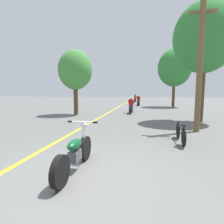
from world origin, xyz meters
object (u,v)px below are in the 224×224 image
Objects in this scene: roadside_tree_right_near at (205,38)px; roadside_tree_left at (75,70)px; motorcycle_rider_lead at (131,107)px; motorcycle_rider_mid at (138,101)px; utility_pole at (200,65)px; bicycle_parked at (181,133)px; roadside_tree_right_far at (174,68)px; motorcycle_foreground at (75,153)px; motorcycle_rider_far at (135,99)px.

roadside_tree_right_near is 1.39× the size of roadside_tree_left.
motorcycle_rider_lead is 8.47m from motorcycle_rider_mid.
roadside_tree_left reaches higher than motorcycle_rider_mid.
motorcycle_rider_lead is (-3.46, 6.44, -2.43)m from utility_pole.
bicycle_parked is (6.55, -6.42, -3.08)m from roadside_tree_left.
roadside_tree_left is 11.67m from motorcycle_rider_mid.
motorcycle_rider_mid is (-4.15, 1.38, -4.05)m from roadside_tree_right_far.
motorcycle_foreground is 19.65m from motorcycle_rider_mid.
roadside_tree_left reaches higher than motorcycle_rider_far.
roadside_tree_right_near is 7.15m from motorcycle_rider_lead.
motorcycle_rider_far is (-0.20, 28.11, 0.11)m from motorcycle_foreground.
roadside_tree_right_near is at bearing -71.19° from motorcycle_rider_mid.
motorcycle_rider_lead reaches higher than motorcycle_foreground.
roadside_tree_right_near is 3.29× the size of motorcycle_rider_lead.
motorcycle_rider_far is at bearing 96.73° from bicycle_parked.
motorcycle_rider_far reaches higher than motorcycle_foreground.
motorcycle_rider_far is (-4.99, 20.52, -4.33)m from roadside_tree_right_near.
bicycle_parked is (2.99, -25.30, -0.18)m from motorcycle_rider_far.
motorcycle_rider_lead is at bearing 106.10° from bicycle_parked.
motorcycle_rider_mid is at bearing 161.57° from roadside_tree_right_far.
roadside_tree_left reaches higher than motorcycle_rider_lead.
motorcycle_rider_far is at bearing 79.31° from roadside_tree_left.
motorcycle_foreground is at bearing -104.85° from roadside_tree_right_far.
motorcycle_rider_mid is (4.45, 10.40, -2.87)m from roadside_tree_left.
roadside_tree_right_far is at bearing 85.73° from utility_pole.
motorcycle_rider_mid reaches higher than motorcycle_foreground.
motorcycle_rider_far is 1.24× the size of bicycle_parked.
bicycle_parked is at bearing -97.58° from roadside_tree_right_far.
motorcycle_foreground is 0.92× the size of motorcycle_rider_mid.
motorcycle_rider_mid is 8.52m from motorcycle_rider_far.
motorcycle_rider_lead is (4.14, 1.94, -2.90)m from roadside_tree_left.
utility_pole is 13.66m from roadside_tree_right_far.
roadside_tree_right_far is 12.52m from roadside_tree_left.
roadside_tree_right_far is 9.31m from motorcycle_rider_lead.
roadside_tree_left is 2.46× the size of motorcycle_foreground.
motorcycle_rider_far is (-4.03, 23.37, -2.43)m from utility_pole.
roadside_tree_right_near is (0.96, 2.85, 1.90)m from utility_pole.
utility_pole reaches higher than bicycle_parked.
motorcycle_foreground is 0.96× the size of motorcycle_rider_lead.
roadside_tree_right_near reaches higher than motorcycle_foreground.
motorcycle_foreground is at bearing -92.01° from motorcycle_rider_mid.
motorcycle_rider_mid is at bearing 108.81° from roadside_tree_right_near.
motorcycle_rider_far is at bearing 103.68° from roadside_tree_right_near.
motorcycle_rider_lead is 0.96× the size of motorcycle_rider_mid.
motorcycle_rider_mid is 1.08× the size of motorcycle_rider_far.
bicycle_parked is (2.10, -16.83, -0.21)m from motorcycle_rider_mid.
utility_pole is 7.70m from motorcycle_rider_lead.
motorcycle_rider_lead is 1.03× the size of motorcycle_rider_far.
motorcycle_rider_far is (-0.89, 8.47, -0.03)m from motorcycle_rider_mid.
motorcycle_foreground is 1.23× the size of bicycle_parked.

